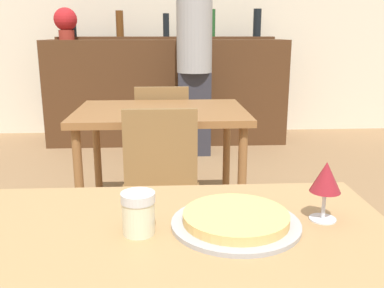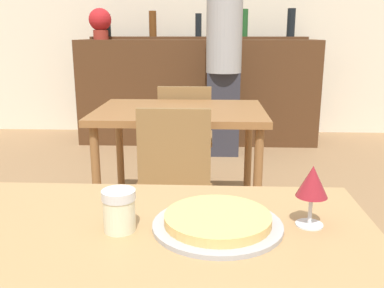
{
  "view_description": "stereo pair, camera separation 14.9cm",
  "coord_description": "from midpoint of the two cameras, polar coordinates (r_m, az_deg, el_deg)",
  "views": [
    {
      "loc": [
        0.0,
        -0.89,
        1.21
      ],
      "look_at": [
        0.08,
        0.55,
        0.83
      ],
      "focal_mm": 40.0,
      "sensor_mm": 36.0,
      "label": 1
    },
    {
      "loc": [
        0.15,
        -0.89,
        1.21
      ],
      "look_at": [
        0.08,
        0.55,
        0.83
      ],
      "focal_mm": 40.0,
      "sensor_mm": 36.0,
      "label": 2
    }
  ],
  "objects": [
    {
      "name": "wall_back",
      "position": [
        5.28,
        -4.34,
        16.76
      ],
      "size": [
        8.0,
        0.05,
        2.8
      ],
      "color": "silver",
      "rests_on": "ground_plane"
    },
    {
      "name": "dining_table_near",
      "position": [
        1.05,
        -7.25,
        -17.27
      ],
      "size": [
        1.15,
        0.81,
        0.73
      ],
      "color": "#A87F51",
      "rests_on": "ground_plane"
    },
    {
      "name": "dining_table_far",
      "position": [
        2.62,
        -5.77,
        2.65
      ],
      "size": [
        1.02,
        0.75,
        0.75
      ],
      "color": "brown",
      "rests_on": "ground_plane"
    },
    {
      "name": "bar_counter",
      "position": [
        4.81,
        -4.24,
        6.99
      ],
      "size": [
        2.6,
        0.56,
        1.13
      ],
      "color": "#4C2D19",
      "rests_on": "ground_plane"
    },
    {
      "name": "bar_back_shelf",
      "position": [
        4.91,
        -3.87,
        14.52
      ],
      "size": [
        2.39,
        0.24,
        0.33
      ],
      "color": "#4C2D19",
      "rests_on": "bar_counter"
    },
    {
      "name": "chair_far_side_front",
      "position": [
        2.14,
        -6.22,
        -5.18
      ],
      "size": [
        0.4,
        0.4,
        0.83
      ],
      "color": "olive",
      "rests_on": "ground_plane"
    },
    {
      "name": "chair_far_side_back",
      "position": [
        3.2,
        -5.3,
        1.52
      ],
      "size": [
        0.4,
        0.4,
        0.83
      ],
      "rotation": [
        0.0,
        0.0,
        3.14
      ],
      "color": "olive",
      "rests_on": "ground_plane"
    },
    {
      "name": "pizza_tray",
      "position": [
        1.1,
        1.93,
        -10.19
      ],
      "size": [
        0.33,
        0.33,
        0.04
      ],
      "color": "#A3A3A8",
      "rests_on": "dining_table_near"
    },
    {
      "name": "cheese_shaker",
      "position": [
        1.07,
        -11.22,
        -9.07
      ],
      "size": [
        0.08,
        0.08,
        0.11
      ],
      "color": "beige",
      "rests_on": "dining_table_near"
    },
    {
      "name": "person_standing",
      "position": [
        4.2,
        -0.72,
        11.07
      ],
      "size": [
        0.34,
        0.34,
        1.73
      ],
      "color": "#2D2D38",
      "rests_on": "ground_plane"
    },
    {
      "name": "wine_glass",
      "position": [
        1.13,
        13.84,
        -4.59
      ],
      "size": [
        0.08,
        0.08,
        0.16
      ],
      "color": "silver",
      "rests_on": "dining_table_near"
    },
    {
      "name": "potted_plant",
      "position": [
        4.85,
        -17.39,
        15.3
      ],
      "size": [
        0.24,
        0.24,
        0.33
      ],
      "color": "maroon",
      "rests_on": "bar_counter"
    }
  ]
}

